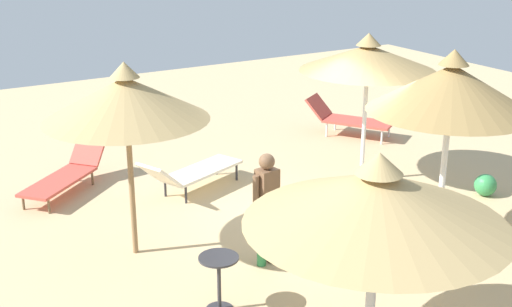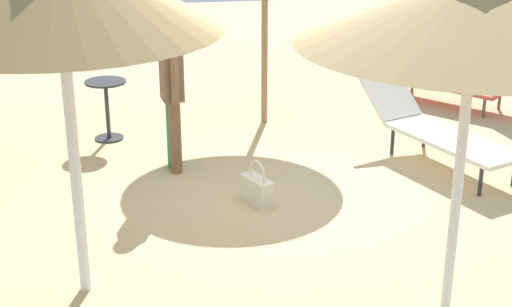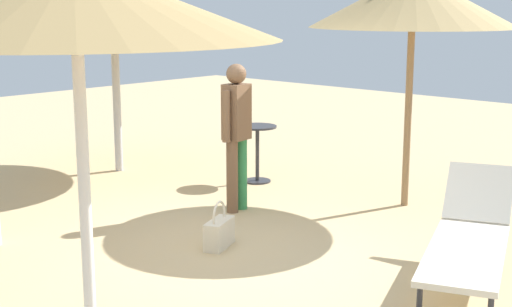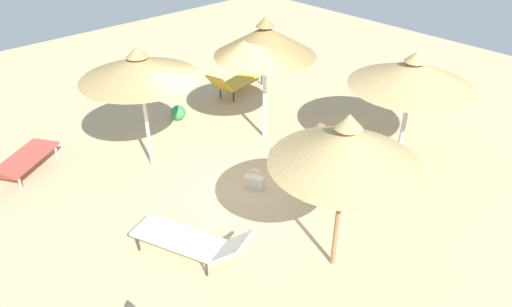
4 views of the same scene
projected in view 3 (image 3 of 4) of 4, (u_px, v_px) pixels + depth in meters
ground at (187, 262)px, 6.82m from camera, size 24.00×24.00×0.10m
parasol_umbrella_center at (114, 24)px, 9.87m from camera, size 2.72×2.72×2.50m
parasol_umbrella_back at (75, 1)px, 4.29m from camera, size 2.44×2.44×2.77m
parasol_umbrella_near_left at (413, 0)px, 8.07m from camera, size 2.30×2.30×2.85m
lounge_chair_front at (470, 236)px, 6.14m from camera, size 1.34×2.21×0.81m
person_standing_far_right at (237, 128)px, 8.14m from camera, size 0.25×0.46×1.65m
handbag at (219, 232)px, 7.05m from camera, size 0.31×0.44×0.46m
side_table_round at (257, 144)px, 9.55m from camera, size 0.50×0.50×0.74m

